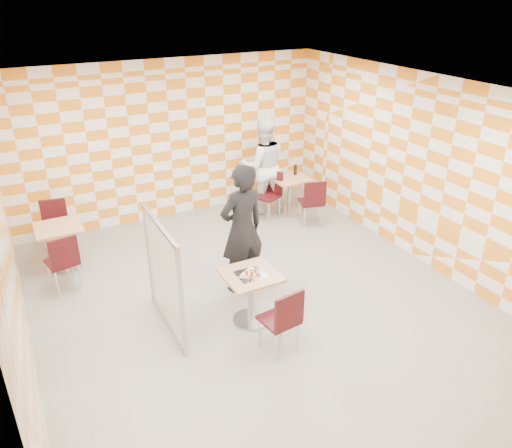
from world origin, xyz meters
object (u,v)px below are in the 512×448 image
Objects in this scene: second_table at (290,189)px; empty_table at (60,240)px; main_table at (251,289)px; man_white at (263,166)px; soda_bottle at (295,170)px; man_dark at (242,229)px; chair_main_front at (284,317)px; chair_second_side at (270,190)px; chair_empty_far at (55,223)px; chair_empty_near at (63,259)px; partition at (164,277)px; chair_second_front at (313,199)px; sport_bottle at (279,172)px.

second_table is 4.36m from empty_table.
man_white is at bearing 59.08° from main_table.
man_dark is at bearing -136.24° from soda_bottle.
chair_second_side is at bearing 63.12° from chair_main_front.
chair_empty_far is 0.47× the size of man_dark.
soda_bottle is (2.49, 2.93, 0.34)m from main_table.
chair_empty_near is 1.89m from partition.
second_table is 0.73m from chair_second_front.
chair_empty_far is 3.42m from man_dark.
man_white reaches higher than chair_main_front.
soda_bottle is (0.59, -0.25, -0.10)m from man_white.
empty_table is 0.81× the size of chair_second_side.
sport_bottle is (4.19, -0.30, 0.29)m from chair_empty_far.
chair_second_front is 4.02× the size of soda_bottle.
sport_bottle is (-0.16, 0.16, 0.33)m from second_table.
man_dark reaches higher than man_white.
man_dark is (-2.12, -1.31, 0.44)m from chair_second_front.
chair_second_side is at bearing 56.48° from main_table.
main_table and empty_table have the same top height.
man_white is at bearing 114.97° from chair_second_front.
second_table is 4.51m from chair_empty_near.
chair_main_front is 1.00× the size of chair_second_front.
chair_empty_far is (-2.03, 3.30, 0.04)m from main_table.
chair_second_front reaches higher than second_table.
chair_empty_near is (-2.15, 2.72, 0.00)m from chair_main_front.
second_table is 1.00× the size of empty_table.
chair_second_side is at bearing 175.18° from second_table.
chair_main_front is 0.47× the size of man_dark.
man_white reaches higher than chair_second_front.
man_dark is at bearing -130.74° from sport_bottle.
chair_second_side is at bearing 104.86° from man_white.
chair_main_front is at bearing -62.94° from chair_empty_far.
main_table is at bearing -138.50° from chair_second_front.
man_dark reaches higher than chair_empty_far.
empty_table is at bearing -177.64° from second_table.
main_table is 3.67m from second_table.
man_white is 0.34m from sport_bottle.
man_white is at bearing 17.12° from chair_empty_near.
main_table is 3.35m from empty_table.
man_dark is 2.87m from man_white.
sport_bottle reaches higher than chair_empty_near.
chair_second_front is 0.48× the size of man_white.
chair_empty_far is (-3.93, 0.42, 0.00)m from chair_second_side.
chair_second_side is 4.62× the size of sport_bottle.
chair_empty_far is at bearing 173.89° from chair_second_side.
second_table is at bearing 57.87° from chair_main_front.
second_table is at bearing 11.46° from chair_empty_near.
chair_main_front is 4.57m from chair_empty_far.
man_dark is (2.30, -2.49, 0.44)m from chair_empty_far.
sport_bottle is (0.26, 0.12, 0.29)m from chair_second_side.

